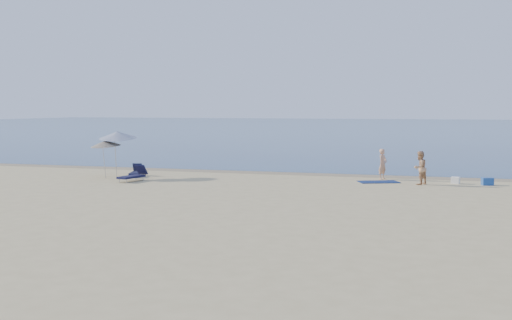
{
  "coord_description": "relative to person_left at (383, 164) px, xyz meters",
  "views": [
    {
      "loc": [
        6.41,
        -14.98,
        3.7
      ],
      "look_at": [
        -3.06,
        16.0,
        1.0
      ],
      "focal_mm": 45.0,
      "sensor_mm": 36.0,
      "label": 1
    }
  ],
  "objects": [
    {
      "name": "wet_sand_strip",
      "position": [
        -3.08,
        1.38,
        -0.78
      ],
      "size": [
        240.0,
        1.6,
        0.0
      ],
      "primitive_type": "cube",
      "color": "#847254",
      "rests_on": "ground"
    },
    {
      "name": "beach_towel",
      "position": [
        -0.05,
        -1.35,
        -0.76
      ],
      "size": [
        2.19,
        1.74,
        0.03
      ],
      "primitive_type": "cube",
      "rotation": [
        0.0,
        0.0,
        0.41
      ],
      "color": "#0E1D4A",
      "rests_on": "ground"
    },
    {
      "name": "person_left",
      "position": [
        0.0,
        0.0,
        0.0
      ],
      "size": [
        0.58,
        0.67,
        1.56
      ],
      "primitive_type": "imported",
      "rotation": [
        0.0,
        0.0,
        1.14
      ],
      "color": "tan",
      "rests_on": "ground"
    },
    {
      "name": "blue_cooler",
      "position": [
        5.0,
        -1.06,
        -0.6
      ],
      "size": [
        0.58,
        0.49,
        0.36
      ],
      "primitive_type": "cube",
      "rotation": [
        0.0,
        0.0,
        0.29
      ],
      "color": "#1C489B",
      "rests_on": "ground"
    },
    {
      "name": "umbrella_near",
      "position": [
        -13.51,
        -2.86,
        1.43
      ],
      "size": [
        2.33,
        2.35,
        2.55
      ],
      "rotation": [
        0.0,
        0.0,
        0.21
      ],
      "color": "silver",
      "rests_on": "ground"
    },
    {
      "name": "ground",
      "position": [
        -3.08,
        -18.02,
        -0.78
      ],
      "size": [
        160.0,
        160.0,
        0.0
      ],
      "primitive_type": "plane",
      "color": "tan",
      "rests_on": "ground"
    },
    {
      "name": "person_right",
      "position": [
        1.92,
        -1.75,
        0.02
      ],
      "size": [
        0.94,
        0.98,
        1.6
      ],
      "primitive_type": "imported",
      "rotation": [
        0.0,
        0.0,
        -2.16
      ],
      "color": "tan",
      "rests_on": "ground"
    },
    {
      "name": "white_bag",
      "position": [
        3.55,
        -0.88,
        -0.62
      ],
      "size": [
        0.44,
        0.4,
        0.32
      ],
      "primitive_type": "cube",
      "rotation": [
        0.0,
        0.0,
        -0.21
      ],
      "color": "white",
      "rests_on": "ground"
    },
    {
      "name": "lounger_right",
      "position": [
        -11.81,
        -4.43,
        -0.5
      ],
      "size": [
        0.92,
        1.85,
        0.78
      ],
      "rotation": [
        0.0,
        0.0,
        -0.2
      ],
      "color": "#141537",
      "rests_on": "ground"
    },
    {
      "name": "umbrella_far",
      "position": [
        -13.85,
        -3.52,
        1.02
      ],
      "size": [
        1.98,
        1.99,
        2.08
      ],
      "rotation": [
        0.0,
        0.0,
        -0.34
      ],
      "color": "silver",
      "rests_on": "ground"
    },
    {
      "name": "lounger_left",
      "position": [
        -12.67,
        -2.51,
        -0.54
      ],
      "size": [
        0.92,
        1.59,
        0.67
      ],
      "rotation": [
        0.0,
        0.0,
        0.3
      ],
      "color": "#141737",
      "rests_on": "ground"
    },
    {
      "name": "sea",
      "position": [
        -3.08,
        81.98,
        -0.78
      ],
      "size": [
        240.0,
        160.0,
        0.01
      ],
      "primitive_type": "cube",
      "color": "#0D2B4F",
      "rests_on": "ground"
    }
  ]
}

